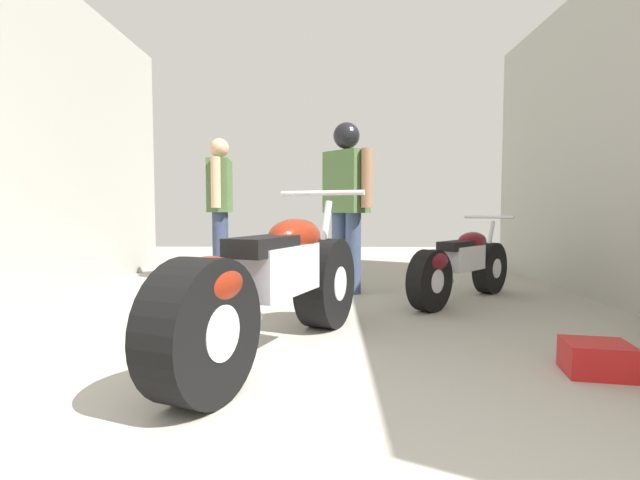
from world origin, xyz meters
TOP-DOWN VIEW (x-y plane):
  - ground_plane at (0.00, 3.01)m, footprint 14.45×14.45m
  - motorcycle_maroon_cruiser at (-0.26, 2.01)m, footprint 1.04×2.09m
  - motorcycle_black_naked at (1.29, 3.72)m, footprint 1.28×1.38m
  - mechanic_in_blue at (-1.30, 5.05)m, footprint 0.28×0.70m
  - mechanic_with_helmet at (0.22, 4.21)m, footprint 0.55×0.58m
  - red_toolbox at (1.46, 1.76)m, footprint 0.37×0.32m

SIDE VIEW (x-z plane):
  - ground_plane at x=0.00m, z-range 0.00..0.00m
  - red_toolbox at x=1.46m, z-range 0.00..0.17m
  - motorcycle_black_naked at x=1.29m, z-range -0.06..0.75m
  - motorcycle_maroon_cruiser at x=-0.26m, z-range -0.09..0.92m
  - mechanic_in_blue at x=-1.30m, z-range 0.11..1.85m
  - mechanic_with_helmet at x=0.22m, z-range 0.18..1.95m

